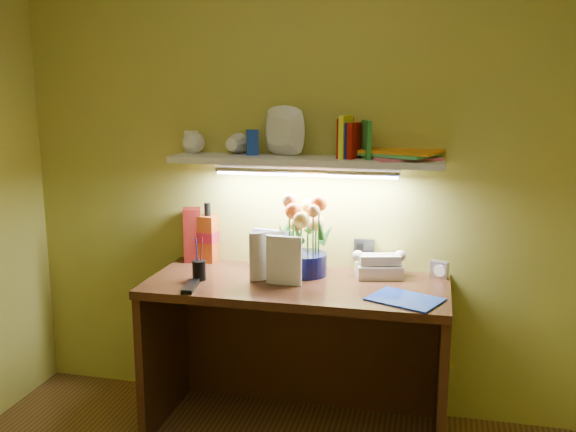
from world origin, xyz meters
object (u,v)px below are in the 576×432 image
object	(u,v)px
telephone	(379,263)
whisky_bottle	(208,233)
desk_clock	(440,269)
desk	(296,357)
flower_bouquet	(305,237)

from	to	relation	value
telephone	whisky_bottle	world-z (taller)	whisky_bottle
desk_clock	whisky_bottle	distance (m)	1.18
desk_clock	desk	bearing A→B (deg)	-142.76
desk	desk_clock	world-z (taller)	desk_clock
flower_bouquet	whisky_bottle	xyz separation A→B (m)	(-0.54, 0.12, -0.03)
flower_bouquet	desk_clock	world-z (taller)	flower_bouquet
flower_bouquet	whisky_bottle	world-z (taller)	flower_bouquet
whisky_bottle	flower_bouquet	bearing A→B (deg)	-12.28
telephone	whisky_bottle	size ratio (longest dim) A/B	0.69
flower_bouquet	telephone	world-z (taller)	flower_bouquet
desk	desk_clock	bearing A→B (deg)	19.05
desk	telephone	world-z (taller)	telephone
flower_bouquet	desk_clock	distance (m)	0.66
telephone	desk_clock	xyz separation A→B (m)	(0.29, 0.04, -0.02)
desk	flower_bouquet	size ratio (longest dim) A/B	3.75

